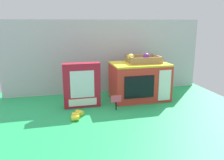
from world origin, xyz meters
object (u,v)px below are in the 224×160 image
object	(u,v)px
food_groups_crate	(143,60)
price_sign	(116,100)
loose_toy_banana	(77,115)
toy_microwave	(139,81)
cookie_set_box	(82,85)

from	to	relation	value
food_groups_crate	price_sign	size ratio (longest dim) A/B	2.48
price_sign	loose_toy_banana	xyz separation A→B (m)	(-0.26, -0.07, -0.05)
toy_microwave	food_groups_crate	distance (m)	0.16
price_sign	toy_microwave	bearing A→B (deg)	39.50
food_groups_crate	loose_toy_banana	distance (m)	0.66
toy_microwave	price_sign	distance (m)	0.30
toy_microwave	cookie_set_box	world-z (taller)	cookie_set_box
food_groups_crate	cookie_set_box	xyz separation A→B (m)	(-0.47, -0.09, -0.14)
price_sign	loose_toy_banana	size ratio (longest dim) A/B	0.81
toy_microwave	cookie_set_box	bearing A→B (deg)	-171.13
cookie_set_box	loose_toy_banana	bearing A→B (deg)	-106.37
food_groups_crate	cookie_set_box	world-z (taller)	food_groups_crate
toy_microwave	food_groups_crate	world-z (taller)	food_groups_crate
cookie_set_box	toy_microwave	bearing A→B (deg)	8.87
cookie_set_box	price_sign	distance (m)	0.25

